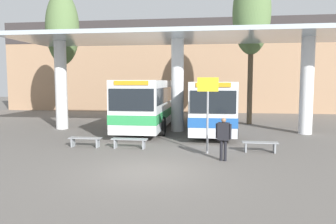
{
  "coord_description": "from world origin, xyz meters",
  "views": [
    {
      "loc": [
        2.27,
        -10.92,
        3.13
      ],
      "look_at": [
        0.0,
        5.15,
        1.6
      ],
      "focal_mm": 35.0,
      "sensor_mm": 36.0,
      "label": 1
    }
  ],
  "objects": [
    {
      "name": "info_sign_platform",
      "position": [
        2.0,
        3.21,
        2.33
      ],
      "size": [
        0.9,
        0.09,
        3.29
      ],
      "color": "gray",
      "rests_on": "ground_plane"
    },
    {
      "name": "transit_bus_left_bay",
      "position": [
        -1.95,
        11.03,
        1.79
      ],
      "size": [
        2.9,
        11.74,
        3.19
      ],
      "rotation": [
        0.0,
        0.0,
        3.15
      ],
      "color": "white",
      "rests_on": "ground_plane"
    },
    {
      "name": "waiting_bench_far_platform",
      "position": [
        -3.78,
        3.75,
        0.34
      ],
      "size": [
        1.55,
        0.44,
        0.46
      ],
      "color": "gray",
      "rests_on": "ground_plane"
    },
    {
      "name": "station_canopy",
      "position": [
        0.0,
        9.37,
        5.09
      ],
      "size": [
        20.34,
        6.23,
        5.95
      ],
      "color": "silver",
      "rests_on": "ground_plane"
    },
    {
      "name": "transit_bus_center_bay",
      "position": [
        2.24,
        10.78,
        1.73
      ],
      "size": [
        2.73,
        11.47,
        3.09
      ],
      "rotation": [
        0.0,
        0.0,
        3.14
      ],
      "color": "silver",
      "rests_on": "ground_plane"
    },
    {
      "name": "pedestrian_waiting",
      "position": [
        2.65,
        1.94,
        1.04
      ],
      "size": [
        0.63,
        0.35,
        1.71
      ],
      "rotation": [
        0.0,
        0.0,
        -0.25
      ],
      "color": "black",
      "rests_on": "ground_plane"
    },
    {
      "name": "ground_plane",
      "position": [
        0.0,
        0.0,
        0.0
      ],
      "size": [
        100.0,
        100.0,
        0.0
      ],
      "primitive_type": "plane",
      "color": "#605B56"
    },
    {
      "name": "poplar_tree_behind_right",
      "position": [
        4.85,
        13.57,
        7.91
      ],
      "size": [
        2.7,
        2.7,
        10.98
      ],
      "color": "brown",
      "rests_on": "ground_plane"
    },
    {
      "name": "waiting_bench_near_pillar",
      "position": [
        4.31,
        3.75,
        0.34
      ],
      "size": [
        1.55,
        0.44,
        0.46
      ],
      "color": "gray",
      "rests_on": "ground_plane"
    },
    {
      "name": "waiting_bench_mid_platform",
      "position": [
        -1.62,
        3.75,
        0.34
      ],
      "size": [
        1.69,
        0.44,
        0.46
      ],
      "color": "gray",
      "rests_on": "ground_plane"
    },
    {
      "name": "townhouse_backdrop",
      "position": [
        0.0,
        22.2,
        5.44
      ],
      "size": [
        40.0,
        0.58,
        9.33
      ],
      "color": "#9E7A5B",
      "rests_on": "ground_plane"
    },
    {
      "name": "poplar_tree_behind_left",
      "position": [
        -9.43,
        13.49,
        7.11
      ],
      "size": [
        2.54,
        2.54,
        10.02
      ],
      "color": "brown",
      "rests_on": "ground_plane"
    }
  ]
}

